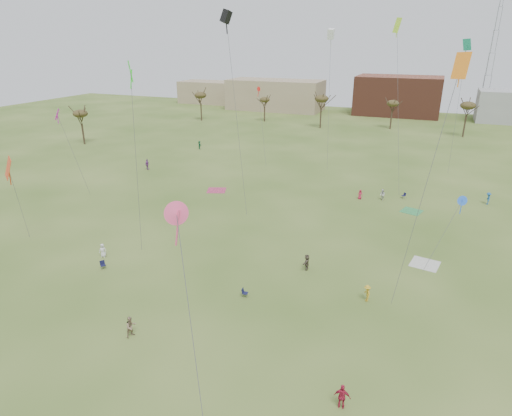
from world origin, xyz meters
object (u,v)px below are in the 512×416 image
at_px(radio_tower, 492,52).
at_px(camp_chair_right, 403,197).
at_px(spectator_fore_a, 342,397).
at_px(flyer_near_left, 103,250).
at_px(camp_chair_left, 103,266).
at_px(camp_chair_center, 245,294).

bearing_deg(radio_tower, camp_chair_right, -100.33).
bearing_deg(radio_tower, spectator_fore_a, -97.07).
xyz_separation_m(flyer_near_left, camp_chair_left, (1.83, -2.17, -0.53)).
distance_m(flyer_near_left, camp_chair_center, 18.02).
bearing_deg(camp_chair_left, camp_chair_center, -52.59).
xyz_separation_m(camp_chair_left, radio_tower, (43.65, 122.57, 18.95)).
distance_m(camp_chair_left, camp_chair_right, 44.66).
distance_m(spectator_fore_a, camp_chair_left, 28.79).
bearing_deg(camp_chair_center, radio_tower, -19.00).
height_order(camp_chair_center, radio_tower, radio_tower).
xyz_separation_m(camp_chair_right, radio_tower, (15.95, 87.54, 18.95)).
bearing_deg(radio_tower, camp_chair_center, -102.73).
bearing_deg(camp_chair_center, camp_chair_left, 86.38).
bearing_deg(flyer_near_left, camp_chair_right, 27.55).
bearing_deg(spectator_fore_a, radio_tower, -101.16).
relative_size(camp_chair_left, camp_chair_center, 1.00).
relative_size(camp_chair_left, camp_chair_right, 1.00).
xyz_separation_m(camp_chair_left, camp_chair_center, (16.13, 0.75, 0.00)).
distance_m(camp_chair_center, radio_tower, 126.32).
height_order(spectator_fore_a, camp_chair_center, spectator_fore_a).
distance_m(flyer_near_left, spectator_fore_a, 31.23).
height_order(flyer_near_left, camp_chair_center, flyer_near_left).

